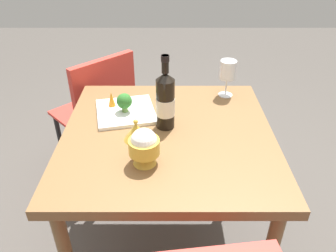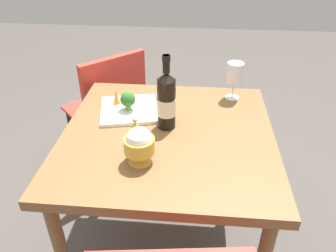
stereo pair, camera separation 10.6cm
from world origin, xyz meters
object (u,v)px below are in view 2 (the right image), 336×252
wine_bottle (166,101)px  serving_plate (129,110)px  rice_bowl_lid (135,130)px  broccoli_floret (128,100)px  carrot_garnish_left (116,97)px  chair_near_window (110,104)px  rice_bowl (139,145)px  wine_glass (235,73)px

wine_bottle → serving_plate: (-0.18, 0.11, -0.11)m
rice_bowl_lid → serving_plate: size_ratio=0.34×
broccoli_floret → carrot_garnish_left: size_ratio=1.27×
chair_near_window → serving_plate: size_ratio=2.85×
broccoli_floret → serving_plate: bearing=87.2°
rice_bowl → rice_bowl_lid: rice_bowl is taller
chair_near_window → wine_bottle: (0.40, -0.56, 0.35)m
chair_near_window → carrot_garnish_left: (0.15, -0.41, 0.27)m
serving_plate → carrot_garnish_left: size_ratio=4.40×
rice_bowl_lid → carrot_garnish_left: size_ratio=1.48×
chair_near_window → wine_glass: (0.69, -0.28, 0.35)m
wine_glass → broccoli_floret: bearing=-158.7°
serving_plate → wine_glass: bearing=20.1°
serving_plate → wine_bottle: bearing=-31.3°
rice_bowl_lid → broccoli_floret: size_ratio=1.17×
carrot_garnish_left → broccoli_floret: bearing=-38.7°
rice_bowl → broccoli_floret: 0.35m
chair_near_window → rice_bowl: size_ratio=6.00×
chair_near_window → carrot_garnish_left: size_ratio=12.55×
wine_glass → rice_bowl: bearing=-124.9°
rice_bowl → broccoli_floret: size_ratio=1.65×
rice_bowl_lid → carrot_garnish_left: 0.28m
wine_bottle → carrot_garnish_left: size_ratio=4.62×
rice_bowl_lid → carrot_garnish_left: (-0.13, 0.24, 0.01)m
rice_bowl → carrot_garnish_left: size_ratio=2.09×
wine_glass → serving_plate: 0.52m
wine_glass → serving_plate: bearing=-159.9°
rice_bowl → broccoli_floret: bearing=107.5°
wine_bottle → rice_bowl: (-0.07, -0.24, -0.05)m
rice_bowl → rice_bowl_lid: bearing=105.8°
serving_plate → broccoli_floret: bearing=-92.8°
chair_near_window → wine_glass: size_ratio=4.75×
chair_near_window → serving_plate: bearing=-108.2°
wine_glass → broccoli_floret: size_ratio=2.09×
wine_glass → rice_bowl_lid: bearing=-137.1°
rice_bowl → rice_bowl_lid: size_ratio=1.42×
chair_near_window → wine_glass: bearing=-66.2°
broccoli_floret → carrot_garnish_left: (-0.06, 0.05, -0.02)m
chair_near_window → rice_bowl_lid: chair_near_window is taller
rice_bowl_lid → broccoli_floret: (-0.07, 0.19, 0.03)m
serving_plate → broccoli_floret: broccoli_floret is taller
wine_glass → rice_bowl: (-0.36, -0.52, -0.05)m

